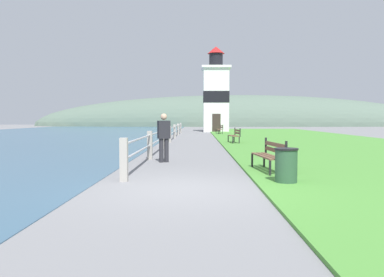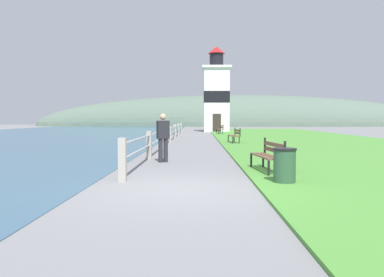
{
  "view_description": "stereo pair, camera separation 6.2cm",
  "coord_description": "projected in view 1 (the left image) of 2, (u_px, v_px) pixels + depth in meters",
  "views": [
    {
      "loc": [
        0.29,
        -7.92,
        1.52
      ],
      "look_at": [
        -0.09,
        14.54,
        0.3
      ],
      "focal_mm": 35.0,
      "sensor_mm": 36.0,
      "label": 1
    },
    {
      "loc": [
        0.35,
        -7.92,
        1.52
      ],
      "look_at": [
        -0.09,
        14.54,
        0.3
      ],
      "focal_mm": 35.0,
      "sensor_mm": 36.0,
      "label": 2
    }
  ],
  "objects": [
    {
      "name": "park_bench_midway",
      "position": [
        235.0,
        135.0,
        22.42
      ],
      "size": [
        0.62,
        1.64,
        0.94
      ],
      "rotation": [
        0.0,
        0.0,
        3.24
      ],
      "color": "brown",
      "rests_on": "ground_plane"
    },
    {
      "name": "distant_hillside",
      "position": [
        238.0,
        126.0,
        72.92
      ],
      "size": [
        80.0,
        16.0,
        12.0
      ],
      "color": "#566B5B",
      "rests_on": "ground_plane"
    },
    {
      "name": "grass_verge",
      "position": [
        306.0,
        140.0,
        25.42
      ],
      "size": [
        12.0,
        52.73,
        0.06
      ],
      "color": "#4C8E38",
      "rests_on": "ground_plane"
    },
    {
      "name": "trash_bin",
      "position": [
        286.0,
        166.0,
        8.54
      ],
      "size": [
        0.54,
        0.54,
        0.84
      ],
      "color": "#2D5138",
      "rests_on": "ground_plane"
    },
    {
      "name": "person_strolling",
      "position": [
        164.0,
        136.0,
        12.88
      ],
      "size": [
        0.47,
        0.37,
        1.68
      ],
      "rotation": [
        0.0,
        0.0,
        1.98
      ],
      "color": "#28282D",
      "rests_on": "ground_plane"
    },
    {
      "name": "ground_plane",
      "position": [
        185.0,
        189.0,
        8.0
      ],
      "size": [
        160.0,
        160.0,
        0.0
      ],
      "primitive_type": "plane",
      "color": "slate"
    },
    {
      "name": "park_bench_far",
      "position": [
        220.0,
        129.0,
        35.54
      ],
      "size": [
        0.6,
        1.85,
        0.94
      ],
      "rotation": [
        0.0,
        0.0,
        3.21
      ],
      "color": "brown",
      "rests_on": "ground_plane"
    },
    {
      "name": "seawall_railing",
      "position": [
        170.0,
        133.0,
        23.41
      ],
      "size": [
        0.18,
        29.06,
        1.05
      ],
      "color": "#A8A399",
      "rests_on": "ground_plane"
    },
    {
      "name": "park_bench_near",
      "position": [
        270.0,
        154.0,
        10.4
      ],
      "size": [
        0.68,
        1.84,
        0.94
      ],
      "rotation": [
        0.0,
        0.0,
        3.26
      ],
      "color": "brown",
      "rests_on": "ground_plane"
    },
    {
      "name": "lighthouse",
      "position": [
        216.0,
        95.0,
        41.83
      ],
      "size": [
        3.2,
        3.2,
        9.49
      ],
      "color": "white",
      "rests_on": "ground_plane"
    }
  ]
}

